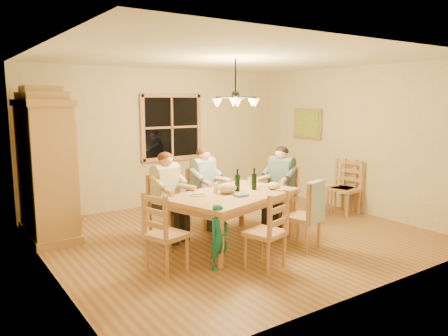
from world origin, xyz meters
TOP-DOWN VIEW (x-y plane):
  - floor at (0.00, 0.00)m, footprint 5.50×5.50m
  - ceiling at (0.00, 0.00)m, footprint 5.50×5.00m
  - wall_back at (0.00, 2.50)m, footprint 5.50×0.02m
  - wall_left at (-2.75, 0.00)m, footprint 0.02×5.00m
  - wall_right at (2.75, 0.00)m, footprint 0.02×5.00m
  - window at (0.20, 2.47)m, footprint 1.30×0.06m
  - painting at (2.71, 1.20)m, footprint 0.06×0.78m
  - chandelier at (-0.00, 0.00)m, footprint 0.77×0.68m
  - armoire at (-2.42, 1.54)m, footprint 0.66×1.40m
  - dining_table at (-0.29, -0.34)m, footprint 2.13×1.63m
  - chair_far_left at (-0.99, 0.38)m, footprint 0.54×0.53m
  - chair_far_right at (-0.19, 0.62)m, footprint 0.54×0.53m
  - chair_near_left at (-0.49, -1.32)m, footprint 0.54×0.53m
  - chair_near_right at (0.42, -1.06)m, footprint 0.54×0.53m
  - chair_end_left at (-1.54, -0.71)m, footprint 0.53×0.54m
  - chair_end_right at (0.97, 0.03)m, footprint 0.53×0.54m
  - adult_woman at (-0.99, 0.38)m, footprint 0.48×0.51m
  - adult_plaid_man at (-0.19, 0.62)m, footprint 0.48×0.51m
  - adult_slate_man at (0.97, 0.03)m, footprint 0.51×0.48m
  - towel at (0.47, -1.24)m, footprint 0.39×0.20m
  - wine_bottle_a at (-0.14, -0.26)m, footprint 0.08×0.08m
  - wine_bottle_b at (0.12, -0.32)m, footprint 0.08×0.08m
  - plate_woman at (-0.76, -0.18)m, footprint 0.26×0.26m
  - plate_plaid at (-0.10, 0.08)m, footprint 0.26×0.26m
  - plate_slate at (0.31, -0.17)m, footprint 0.26×0.26m
  - wine_glass_a at (-0.46, -0.17)m, footprint 0.06×0.06m
  - wine_glass_b at (0.23, -0.07)m, footprint 0.06×0.06m
  - cap at (0.38, -0.47)m, footprint 0.20×0.20m
  - napkin at (-0.31, -0.57)m, footprint 0.21×0.19m
  - cloth_bundle at (-0.36, -0.31)m, footprint 0.28×0.22m
  - child at (-0.97, -1.02)m, footprint 0.33×0.25m
  - chair_spare_front at (2.45, 0.02)m, footprint 0.53×0.55m
  - chair_spare_back at (2.45, -0.10)m, footprint 0.44×0.46m

SIDE VIEW (x-z plane):
  - floor at x=0.00m, z-range 0.00..0.00m
  - chair_far_left at x=-0.99m, z-range -0.19..0.80m
  - chair_far_right at x=-0.19m, z-range -0.19..0.80m
  - chair_near_left at x=-0.49m, z-range -0.19..0.80m
  - chair_near_right at x=0.42m, z-range -0.19..0.80m
  - chair_end_left at x=-1.54m, z-range -0.19..0.80m
  - chair_end_right at x=0.97m, z-range -0.19..0.80m
  - chair_spare_front at x=2.45m, z-range -0.19..0.80m
  - chair_spare_back at x=2.45m, z-range -0.19..0.80m
  - child at x=-0.97m, z-range 0.00..0.82m
  - dining_table at x=-0.29m, z-range 0.28..1.04m
  - towel at x=0.47m, z-range 0.41..0.99m
  - plate_woman at x=-0.76m, z-range 0.76..0.78m
  - plate_plaid at x=-0.10m, z-range 0.76..0.78m
  - plate_slate at x=0.31m, z-range 0.76..0.78m
  - napkin at x=-0.31m, z-range 0.76..0.79m
  - cap at x=0.38m, z-range 0.76..0.87m
  - wine_glass_a at x=-0.46m, z-range 0.76..0.90m
  - wine_glass_b at x=0.23m, z-range 0.76..0.90m
  - cloth_bundle at x=-0.36m, z-range 0.76..0.91m
  - adult_woman at x=-0.99m, z-range 0.40..1.28m
  - adult_plaid_man at x=-0.19m, z-range 0.40..1.28m
  - adult_slate_man at x=0.97m, z-range 0.40..1.28m
  - wine_bottle_a at x=-0.14m, z-range 0.76..1.09m
  - wine_bottle_b at x=0.12m, z-range 0.76..1.09m
  - armoire at x=-2.42m, z-range -0.09..2.21m
  - wall_back at x=0.00m, z-range 0.00..2.70m
  - wall_left at x=-2.75m, z-range 0.00..2.70m
  - wall_right at x=2.75m, z-range 0.00..2.70m
  - window at x=0.20m, z-range 0.90..2.20m
  - painting at x=2.71m, z-range 1.28..1.92m
  - chandelier at x=0.00m, z-range 1.72..2.43m
  - ceiling at x=0.00m, z-range 2.69..2.71m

